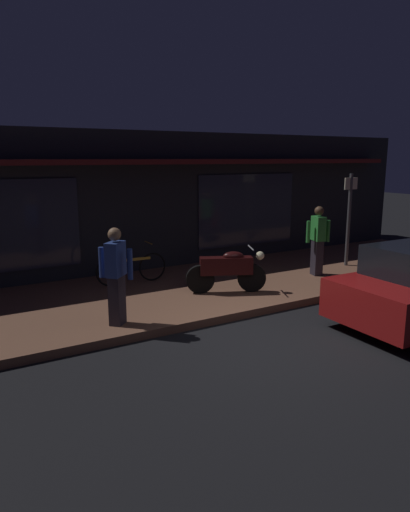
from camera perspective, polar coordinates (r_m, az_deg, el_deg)
ground_plane at (r=7.87m, az=7.31°, el=-10.13°), size 60.00×60.00×0.00m
sidewalk_slab at (r=10.24m, az=-3.06°, el=-4.36°), size 18.00×4.00×0.15m
storefront_building at (r=12.98m, az=-10.15°, el=6.70°), size 18.00×3.30×3.60m
motorcycle at (r=9.80m, az=2.80°, el=-1.65°), size 1.60×0.88×0.97m
bicycle_parked at (r=10.65m, az=-8.97°, el=-1.45°), size 1.66×0.42×0.91m
person_photographer at (r=7.95m, az=-10.83°, el=-2.23°), size 0.49×0.50×1.67m
person_bystander at (r=11.51m, az=13.63°, el=2.00°), size 0.61×0.43×1.67m
sign_post at (r=12.71m, az=17.21°, el=4.91°), size 0.44×0.09×2.40m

